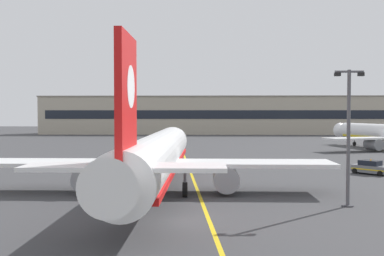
{
  "coord_description": "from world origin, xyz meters",
  "views": [
    {
      "loc": [
        1.94,
        -29.95,
        7.35
      ],
      "look_at": [
        1.03,
        6.86,
        6.05
      ],
      "focal_mm": 42.17,
      "sensor_mm": 36.0,
      "label": 1
    }
  ],
  "objects_px": {
    "airliner_foreground": "(157,156)",
    "apron_lamp_post": "(348,135)",
    "safety_cone_by_nose_gear": "(176,168)",
    "service_car_third": "(371,168)"
  },
  "relations": [
    {
      "from": "airliner_foreground",
      "to": "apron_lamp_post",
      "type": "distance_m",
      "value": 16.49
    },
    {
      "from": "safety_cone_by_nose_gear",
      "to": "apron_lamp_post",
      "type": "bearing_deg",
      "value": -55.81
    },
    {
      "from": "airliner_foreground",
      "to": "safety_cone_by_nose_gear",
      "type": "distance_m",
      "value": 16.56
    },
    {
      "from": "apron_lamp_post",
      "to": "service_car_third",
      "type": "height_order",
      "value": "apron_lamp_post"
    },
    {
      "from": "airliner_foreground",
      "to": "safety_cone_by_nose_gear",
      "type": "bearing_deg",
      "value": 87.39
    },
    {
      "from": "service_car_third",
      "to": "apron_lamp_post",
      "type": "bearing_deg",
      "value": -114.9
    },
    {
      "from": "airliner_foreground",
      "to": "service_car_third",
      "type": "relative_size",
      "value": 9.67
    },
    {
      "from": "apron_lamp_post",
      "to": "airliner_foreground",
      "type": "bearing_deg",
      "value": 160.8
    },
    {
      "from": "airliner_foreground",
      "to": "safety_cone_by_nose_gear",
      "type": "relative_size",
      "value": 75.31
    },
    {
      "from": "airliner_foreground",
      "to": "service_car_third",
      "type": "distance_m",
      "value": 27.46
    }
  ]
}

